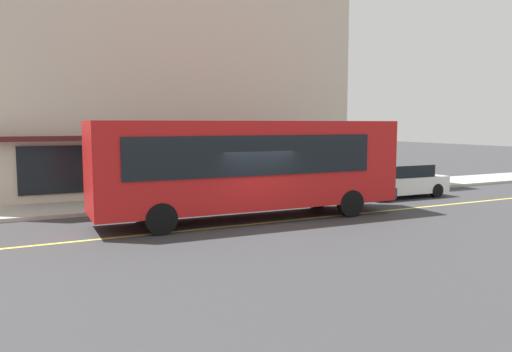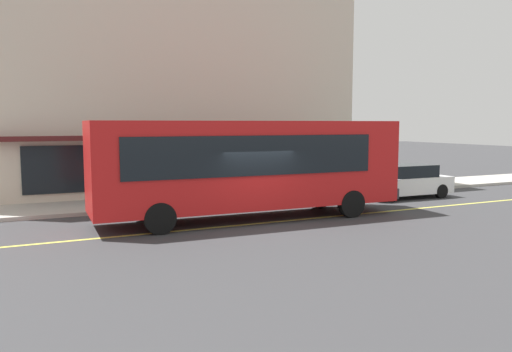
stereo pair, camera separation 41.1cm
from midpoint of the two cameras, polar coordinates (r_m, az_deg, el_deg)
The scene contains 8 objects.
ground at distance 17.11m, azimuth 0.36°, elevation -5.49°, with size 120.00×120.00×0.00m, color #38383A.
sidewalk at distance 22.13m, azimuth -5.80°, elevation -2.69°, with size 80.00×3.12×0.15m, color #B2ADA3.
lane_centre_stripe at distance 17.11m, azimuth 0.36°, elevation -5.48°, with size 36.00×0.16×0.01m, color #D8D14C.
storefront_building at distance 28.53m, azimuth -12.71°, elevation 11.68°, with size 20.29×11.59×12.62m.
bus at distance 17.69m, azimuth 0.13°, elevation 1.39°, with size 11.19×2.82×3.50m.
traffic_light at distance 24.26m, azimuth 10.87°, elevation 3.83°, with size 0.30×0.52×3.20m.
car_white at distance 24.13m, azimuth 17.14°, elevation -0.61°, with size 4.32×1.91×1.52m.
pedestrian_by_curb at distance 26.64m, azimuth 13.65°, elevation 1.00°, with size 0.34×0.34×1.69m.
Camera 2 is at (-7.02, -15.23, 3.41)m, focal length 35.08 mm.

